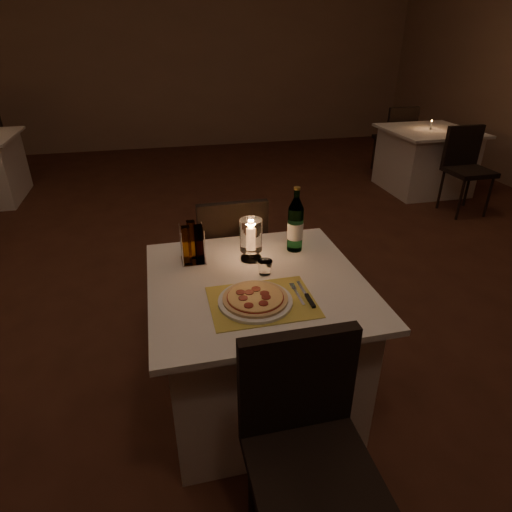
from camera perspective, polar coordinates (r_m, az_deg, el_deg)
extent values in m
cube|color=#492417|center=(3.11, -3.73, -7.24)|extent=(8.00, 10.00, 0.02)
cube|color=#8D6B52|center=(7.54, -11.37, 25.28)|extent=(8.00, 0.02, 3.00)
cube|color=silver|center=(2.23, 0.12, -11.82)|extent=(0.88, 0.88, 0.71)
cube|color=silver|center=(2.01, 0.13, -3.67)|extent=(1.00, 1.00, 0.03)
cube|color=black|center=(1.62, 7.41, -26.58)|extent=(0.42, 0.42, 0.05)
cube|color=black|center=(1.56, 5.55, -16.33)|extent=(0.42, 0.05, 0.42)
cylinder|color=black|center=(1.88, -0.59, -27.86)|extent=(0.03, 0.03, 0.44)
cylinder|color=black|center=(1.95, 10.27, -25.59)|extent=(0.03, 0.03, 0.44)
cube|color=black|center=(2.82, -3.62, 0.02)|extent=(0.42, 0.42, 0.05)
cube|color=black|center=(2.56, -3.05, 2.70)|extent=(0.42, 0.05, 0.42)
cylinder|color=black|center=(3.11, -0.95, -2.13)|extent=(0.03, 0.03, 0.44)
cylinder|color=black|center=(3.07, -7.17, -2.84)|extent=(0.03, 0.03, 0.44)
cylinder|color=black|center=(2.83, 0.53, -5.48)|extent=(0.03, 0.03, 0.44)
cylinder|color=black|center=(2.78, -6.33, -6.33)|extent=(0.03, 0.03, 0.44)
cube|color=gold|center=(1.85, 0.82, -6.13)|extent=(0.45, 0.34, 0.00)
cylinder|color=white|center=(1.84, -0.09, -6.02)|extent=(0.32, 0.32, 0.01)
cylinder|color=#D8B77F|center=(1.83, -0.10, -5.68)|extent=(0.28, 0.28, 0.01)
cylinder|color=maroon|center=(1.83, -0.10, -5.48)|extent=(0.24, 0.24, 0.00)
cylinder|color=#EACC7F|center=(1.82, -0.10, -5.39)|extent=(0.24, 0.24, 0.00)
cylinder|color=maroon|center=(1.84, 1.16, -4.99)|extent=(0.04, 0.04, 0.00)
cylinder|color=maroon|center=(1.87, 0.00, -4.41)|extent=(0.04, 0.04, 0.00)
cylinder|color=maroon|center=(1.84, -0.91, -4.85)|extent=(0.04, 0.04, 0.00)
cylinder|color=maroon|center=(1.85, -2.08, -4.85)|extent=(0.04, 0.04, 0.00)
cylinder|color=maroon|center=(1.81, -1.73, -5.62)|extent=(0.04, 0.04, 0.00)
cylinder|color=maroon|center=(1.76, -0.99, -6.60)|extent=(0.04, 0.04, 0.00)
cylinder|color=maroon|center=(1.77, 1.00, -6.32)|extent=(0.04, 0.04, 0.00)
cylinder|color=maroon|center=(1.81, 1.35, -5.49)|extent=(0.04, 0.04, 0.00)
cube|color=silver|center=(1.89, 5.71, -5.36)|extent=(0.01, 0.14, 0.00)
cube|color=silver|center=(1.95, 4.93, -4.04)|extent=(0.02, 0.05, 0.00)
cube|color=black|center=(1.86, 7.23, -5.93)|extent=(0.02, 0.10, 0.01)
cube|color=silver|center=(1.95, 6.13, -4.30)|extent=(0.01, 0.12, 0.00)
cylinder|color=#5CAB6F|center=(2.24, 5.24, 3.56)|extent=(0.08, 0.08, 0.23)
cylinder|color=#5CAB6F|center=(2.17, 5.47, 8.25)|extent=(0.03, 0.03, 0.04)
cylinder|color=gold|center=(2.16, 5.50, 8.97)|extent=(0.03, 0.03, 0.01)
cylinder|color=silver|center=(2.25, 5.24, 3.43)|extent=(0.08, 0.08, 0.09)
cylinder|color=white|center=(2.18, -0.66, -0.29)|extent=(0.11, 0.11, 0.01)
cylinder|color=white|center=(2.17, -0.66, 0.35)|extent=(0.02, 0.02, 0.04)
cylinder|color=white|center=(2.13, -0.68, 2.82)|extent=(0.11, 0.11, 0.16)
cylinder|color=white|center=(2.13, -0.67, 2.42)|extent=(0.03, 0.03, 0.12)
ellipsoid|color=orange|center=(2.10, -0.69, 4.29)|extent=(0.02, 0.02, 0.03)
cube|color=white|center=(2.19, -8.30, -0.60)|extent=(0.12, 0.12, 0.01)
cylinder|color=white|center=(2.10, -9.81, 0.77)|extent=(0.01, 0.01, 0.18)
cylinder|color=white|center=(2.10, -6.83, 1.09)|extent=(0.01, 0.01, 0.18)
cylinder|color=white|center=(2.19, -10.03, 2.05)|extent=(0.01, 0.01, 0.18)
cylinder|color=white|center=(2.20, -7.18, 2.35)|extent=(0.01, 0.01, 0.18)
cube|color=#BF8C33|center=(2.11, -9.21, 1.39)|extent=(0.04, 0.04, 0.20)
cube|color=#3F1E14|center=(2.12, -7.60, 1.56)|extent=(0.04, 0.04, 0.20)
cube|color=#BF8C33|center=(2.17, -8.56, 2.16)|extent=(0.04, 0.04, 0.20)
cylinder|color=black|center=(6.81, -29.28, 11.16)|extent=(0.03, 0.03, 0.44)
cylinder|color=black|center=(6.49, -29.95, 10.32)|extent=(0.03, 0.03, 0.44)
cube|color=silver|center=(5.75, 21.52, 11.65)|extent=(0.88, 0.88, 0.71)
cube|color=silver|center=(5.67, 22.19, 15.22)|extent=(1.00, 1.00, 0.03)
cube|color=black|center=(5.11, 26.54, 10.04)|extent=(0.42, 0.42, 0.05)
cube|color=black|center=(5.19, 25.85, 13.11)|extent=(0.42, 0.05, 0.42)
cylinder|color=black|center=(4.95, 25.58, 6.76)|extent=(0.03, 0.03, 0.44)
cylinder|color=black|center=(5.16, 28.59, 6.89)|extent=(0.03, 0.03, 0.44)
cylinder|color=black|center=(5.20, 23.39, 8.15)|extent=(0.03, 0.03, 0.44)
cylinder|color=black|center=(5.41, 26.36, 8.23)|extent=(0.03, 0.03, 0.44)
cube|color=black|center=(6.38, 17.76, 14.69)|extent=(0.42, 0.42, 0.05)
cube|color=black|center=(6.18, 18.94, 16.32)|extent=(0.42, 0.05, 0.42)
cylinder|color=black|center=(6.66, 18.04, 13.02)|extent=(0.03, 0.03, 0.44)
cylinder|color=black|center=(6.50, 15.38, 13.03)|extent=(0.03, 0.03, 0.44)
cylinder|color=black|center=(6.38, 19.55, 12.18)|extent=(0.03, 0.03, 0.44)
cylinder|color=black|center=(6.21, 16.82, 12.18)|extent=(0.03, 0.03, 0.44)
cylinder|color=white|center=(5.66, 22.30, 15.81)|extent=(0.03, 0.03, 0.09)
ellipsoid|color=orange|center=(5.65, 22.39, 16.32)|extent=(0.01, 0.01, 0.02)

